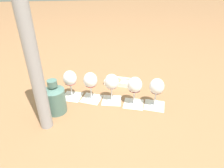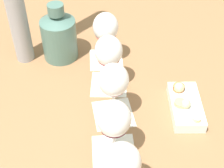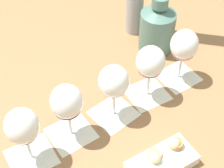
{
  "view_description": "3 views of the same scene",
  "coord_description": "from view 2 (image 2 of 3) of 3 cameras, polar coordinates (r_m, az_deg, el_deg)",
  "views": [
    {
      "loc": [
        -0.1,
        -0.95,
        0.68
      ],
      "look_at": [
        0.0,
        0.0,
        0.12
      ],
      "focal_mm": 32.0,
      "sensor_mm": 36.0,
      "label": 1
    },
    {
      "loc": [
        0.6,
        -0.23,
        0.7
      ],
      "look_at": [
        0.0,
        0.0,
        0.12
      ],
      "focal_mm": 55.0,
      "sensor_mm": 36.0,
      "label": 2
    },
    {
      "loc": [
        0.47,
        0.37,
        0.74
      ],
      "look_at": [
        0.0,
        0.0,
        0.12
      ],
      "focal_mm": 55.0,
      "sensor_mm": 36.0,
      "label": 3
    }
  ],
  "objects": [
    {
      "name": "ground_plane",
      "position": [
        0.95,
        -0.12,
        -5.12
      ],
      "size": [
        8.0,
        8.0,
        0.0
      ],
      "primitive_type": "plane",
      "color": "#936642"
    },
    {
      "name": "tasting_card_0",
      "position": [
        1.13,
        -0.98,
        4.12
      ],
      "size": [
        0.14,
        0.14,
        0.0
      ],
      "color": "silver",
      "rests_on": "ground_plane"
    },
    {
      "name": "tasting_card_1",
      "position": [
        1.04,
        -0.53,
        -0.03
      ],
      "size": [
        0.14,
        0.14,
        0.0
      ],
      "color": "silver",
      "rests_on": "ground_plane"
    },
    {
      "name": "tasting_card_2",
      "position": [
        0.95,
        0.28,
        -5.07
      ],
      "size": [
        0.13,
        0.13,
        0.0
      ],
      "color": "silver",
      "rests_on": "ground_plane"
    },
    {
      "name": "tasting_card_3",
      "position": [
        0.87,
        0.3,
        -11.3
      ],
      "size": [
        0.14,
        0.13,
        0.0
      ],
      "color": "silver",
      "rests_on": "ground_plane"
    },
    {
      "name": "wine_glass_0",
      "position": [
        1.06,
        -1.05,
        9.13
      ],
      "size": [
        0.08,
        0.08,
        0.17
      ],
      "color": "white",
      "rests_on": "tasting_card_0"
    },
    {
      "name": "wine_glass_1",
      "position": [
        0.96,
        -0.57,
        5.16
      ],
      "size": [
        0.08,
        0.08,
        0.17
      ],
      "color": "white",
      "rests_on": "tasting_card_1"
    },
    {
      "name": "wine_glass_2",
      "position": [
        0.87,
        0.3,
        0.19
      ],
      "size": [
        0.08,
        0.08,
        0.17
      ],
      "color": "white",
      "rests_on": "tasting_card_2"
    },
    {
      "name": "wine_glass_3",
      "position": [
        0.78,
        0.33,
        -6.14
      ],
      "size": [
        0.08,
        0.08,
        0.17
      ],
      "color": "white",
      "rests_on": "tasting_card_3"
    },
    {
      "name": "wine_glass_4",
      "position": [
        0.71,
        1.64,
        -13.24
      ],
      "size": [
        0.08,
        0.08,
        0.17
      ],
      "color": "white",
      "rests_on": "tasting_card_4"
    },
    {
      "name": "ceramic_vase",
      "position": [
        1.11,
        -8.82,
        8.04
      ],
      "size": [
        0.11,
        0.11,
        0.19
      ],
      "color": "#4C7066",
      "rests_on": "ground_plane"
    },
    {
      "name": "snack_dish",
      "position": [
        0.97,
        12.05,
        -3.4
      ],
      "size": [
        0.18,
        0.14,
        0.06
      ],
      "color": "white",
      "rests_on": "ground_plane"
    }
  ]
}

